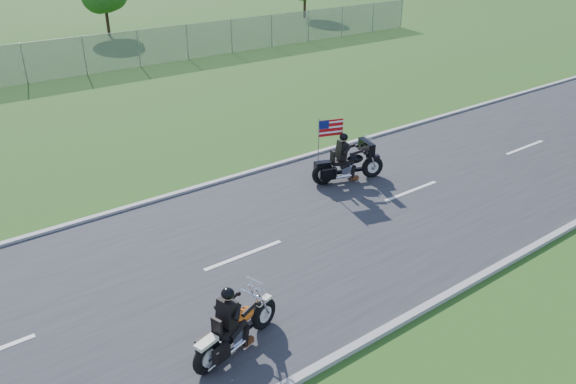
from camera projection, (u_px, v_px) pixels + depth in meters
ground at (308, 232)px, 14.81m from camera, size 420.00×420.00×0.00m
road at (308, 231)px, 14.80m from camera, size 120.00×8.00×0.04m
curb_north at (228, 179)px, 17.70m from camera, size 120.00×0.18×0.12m
curb_south at (427, 307)px, 11.87m from camera, size 120.00×0.18×0.12m
motorcycle_lead at (235, 330)px, 10.56m from camera, size 2.21×0.94×1.51m
motorcycle_follow at (348, 165)px, 17.44m from camera, size 2.34×1.15×2.01m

